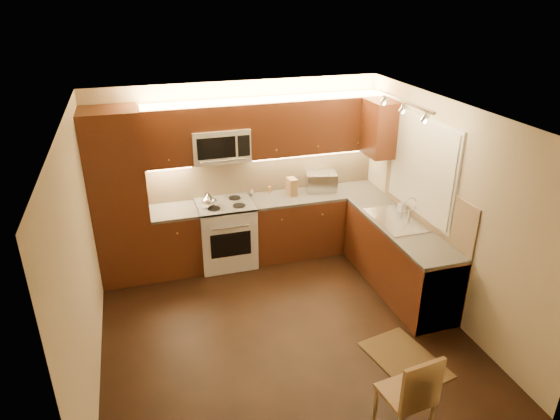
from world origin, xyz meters
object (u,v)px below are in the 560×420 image
object	(u,v)px
kettle	(208,200)
sink	(397,215)
stove	(226,233)
microwave	(220,144)
soap_bottle	(402,206)
dining_chair	(406,392)
knife_block	(292,187)
toaster_oven	(321,181)

from	to	relation	value
kettle	sink	bearing A→B (deg)	-49.85
stove	microwave	xyz separation A→B (m)	(0.00, 0.14, 1.26)
soap_bottle	dining_chair	world-z (taller)	soap_bottle
microwave	dining_chair	world-z (taller)	microwave
stove	knife_block	size ratio (longest dim) A/B	3.75
microwave	toaster_oven	size ratio (longest dim) A/B	1.74
toaster_oven	dining_chair	xyz separation A→B (m)	(-0.56, -3.52, -0.58)
microwave	knife_block	distance (m)	1.21
toaster_oven	dining_chair	distance (m)	3.61
kettle	dining_chair	world-z (taller)	kettle
kettle	knife_block	distance (m)	1.23
knife_block	dining_chair	xyz separation A→B (m)	(-0.09, -3.45, -0.57)
dining_chair	stove	bearing A→B (deg)	98.04
toaster_oven	knife_block	distance (m)	0.47
stove	sink	bearing A→B (deg)	-29.36
kettle	microwave	bearing A→B (deg)	17.59
stove	knife_block	bearing A→B (deg)	4.57
microwave	sink	xyz separation A→B (m)	(2.00, -1.26, -0.74)
toaster_oven	soap_bottle	xyz separation A→B (m)	(0.73, -1.05, -0.04)
knife_block	soap_bottle	bearing A→B (deg)	-43.52
sink	kettle	xyz separation A→B (m)	(-2.23, 1.05, 0.05)
stove	dining_chair	world-z (taller)	stove
knife_block	soap_bottle	xyz separation A→B (m)	(1.20, -0.99, -0.03)
kettle	soap_bottle	world-z (taller)	kettle
knife_block	soap_bottle	distance (m)	1.55
stove	toaster_oven	world-z (taller)	toaster_oven
sink	kettle	bearing A→B (deg)	154.71
stove	knife_block	xyz separation A→B (m)	(0.99, 0.08, 0.56)
dining_chair	soap_bottle	bearing A→B (deg)	55.47
microwave	kettle	distance (m)	0.76
microwave	soap_bottle	world-z (taller)	microwave
toaster_oven	soap_bottle	bearing A→B (deg)	-42.81
kettle	stove	bearing A→B (deg)	-7.08
microwave	sink	world-z (taller)	microwave
sink	dining_chair	xyz separation A→B (m)	(-1.10, -2.25, -0.52)
sink	soap_bottle	size ratio (longest dim) A/B	4.88
sink	knife_block	distance (m)	1.57
microwave	toaster_oven	distance (m)	1.61
sink	microwave	bearing A→B (deg)	147.79
stove	kettle	distance (m)	0.62
sink	knife_block	bearing A→B (deg)	129.89
stove	soap_bottle	world-z (taller)	soap_bottle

